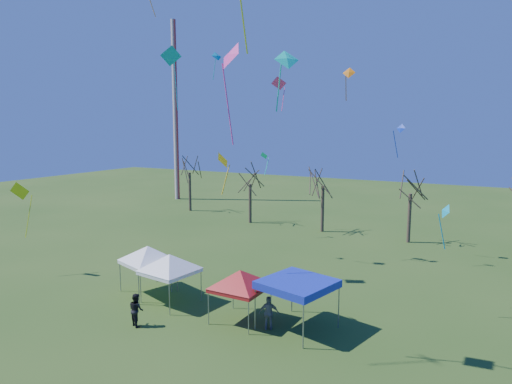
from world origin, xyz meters
TOP-DOWN VIEW (x-y plane):
  - ground at (0.00, 0.00)m, footprint 140.00×140.00m
  - radio_mast at (-28.00, 34.00)m, footprint 0.70×0.70m
  - tree_0 at (-20.85, 27.38)m, footprint 3.83×3.83m
  - tree_1 at (-10.77, 24.65)m, footprint 3.42×3.42m
  - tree_2 at (-2.37, 24.38)m, footprint 3.71×3.71m
  - tree_3 at (6.03, 24.04)m, footprint 3.59×3.59m
  - tent_white_west at (-6.35, 3.25)m, footprint 3.73×3.73m
  - tent_white_mid at (-3.95, 2.43)m, footprint 3.90×3.90m
  - tent_red at (1.02, 2.22)m, footprint 3.74×3.74m
  - tent_blue at (4.12, 2.78)m, footprint 4.03×4.03m
  - person_grey at (2.87, 1.99)m, footprint 1.13×0.86m
  - person_dark at (-3.55, -0.91)m, footprint 1.04×0.93m
  - kite_5 at (2.49, -1.07)m, footprint 1.59×1.41m
  - kite_22 at (5.84, 19.12)m, footprint 0.97×0.84m
  - kite_13 at (-6.67, 20.02)m, footprint 0.98×0.77m
  - kite_27 at (4.75, -0.23)m, footprint 1.31×1.28m
  - kite_14 at (-16.74, 1.96)m, footprint 1.65×1.28m
  - kite_1 at (-0.16, 2.50)m, footprint 1.18×0.99m
  - kite_17 at (10.50, 7.83)m, footprint 0.79×0.93m
  - kite_11 at (-2.57, 14.47)m, footprint 1.36×1.01m
  - kite_8 at (-6.66, 6.47)m, footprint 1.51×1.61m
  - kite_2 at (-12.63, 21.17)m, footprint 1.20×1.37m
  - kite_18 at (5.19, 7.16)m, footprint 0.77×0.51m

SIDE VIEW (x-z plane):
  - ground at x=0.00m, z-range 0.00..0.00m
  - person_dark at x=-3.55m, z-range 0.00..1.76m
  - person_grey at x=2.87m, z-range 0.00..1.78m
  - tent_blue at x=4.12m, z-range 1.10..3.71m
  - tent_red at x=1.02m, z-range 1.01..4.31m
  - tent_white_mid at x=-3.95m, z-range 1.06..4.53m
  - tent_white_west at x=-6.35m, z-range 1.06..4.53m
  - tree_1 at x=-10.77m, z-range 2.02..9.56m
  - kite_17 at x=10.50m, z-range 4.63..7.22m
  - kite_14 at x=-16.74m, z-range 3.99..7.95m
  - tree_3 at x=6.03m, z-range 2.12..10.03m
  - tree_2 at x=-2.37m, z-range 2.20..10.38m
  - tree_0 at x=-20.85m, z-range 2.27..10.70m
  - kite_13 at x=-6.67m, z-range 6.61..8.82m
  - kite_1 at x=-0.16m, z-range 7.54..9.84m
  - kite_22 at x=5.84m, z-range 8.85..11.59m
  - radio_mast at x=-28.00m, z-range 0.00..25.00m
  - kite_27 at x=4.75m, z-range 11.96..14.58m
  - kite_18 at x=5.19m, z-range 12.46..14.33m
  - kite_5 at x=2.49m, z-range 11.24..15.67m
  - kite_11 at x=-2.57m, z-range 12.43..15.13m
  - kite_8 at x=-6.66m, z-range 12.95..17.17m
  - kite_2 at x=-12.63m, z-range 15.96..18.77m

